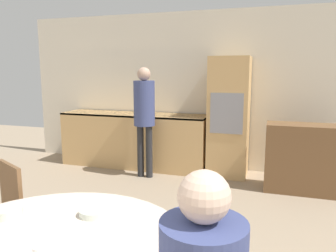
% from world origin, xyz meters
% --- Properties ---
extents(wall_back, '(6.86, 0.05, 2.60)m').
position_xyz_m(wall_back, '(0.00, 5.55, 1.30)').
color(wall_back, silver).
rests_on(wall_back, ground_plane).
extents(kitchen_counter, '(2.52, 0.60, 0.92)m').
position_xyz_m(kitchen_counter, '(-1.32, 5.20, 0.47)').
color(kitchen_counter, tan).
rests_on(kitchen_counter, ground_plane).
extents(oven_unit, '(0.60, 0.59, 1.85)m').
position_xyz_m(oven_unit, '(0.28, 5.21, 0.92)').
color(oven_unit, tan).
rests_on(oven_unit, ground_plane).
extents(sideboard, '(1.03, 0.45, 0.93)m').
position_xyz_m(sideboard, '(1.37, 4.77, 0.47)').
color(sideboard, brown).
rests_on(sideboard, ground_plane).
extents(chair_far_left, '(0.54, 0.54, 0.94)m').
position_xyz_m(chair_far_left, '(-0.99, 1.94, 0.53)').
color(chair_far_left, brown).
rests_on(chair_far_left, ground_plane).
extents(person_standing, '(0.32, 0.32, 1.69)m').
position_xyz_m(person_standing, '(-0.93, 4.70, 1.05)').
color(person_standing, '#262628').
rests_on(person_standing, ground_plane).
extents(bowl_near, '(0.18, 0.18, 0.04)m').
position_xyz_m(bowl_near, '(-0.10, 1.80, 0.77)').
color(bowl_near, silver).
rests_on(bowl_near, dining_table).
extents(bowl_centre, '(0.16, 0.16, 0.05)m').
position_xyz_m(bowl_centre, '(-0.58, 1.62, 0.78)').
color(bowl_centre, silver).
rests_on(bowl_centre, dining_table).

